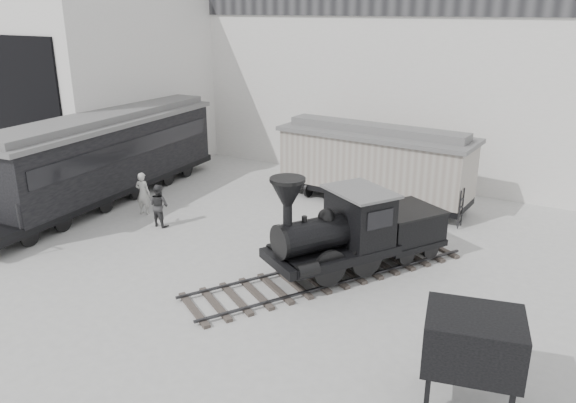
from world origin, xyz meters
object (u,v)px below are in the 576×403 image
Objects in this scene: visitor_a at (143,193)px; visitor_b at (159,205)px; coal_hopper at (472,348)px; passenger_coach at (107,156)px; locomotive at (350,235)px; boxcar at (374,162)px.

visitor_a is 1.70m from visitor_b.
coal_hopper is at bearing 148.17° from visitor_a.
passenger_coach is at bearing 147.54° from coal_hopper.
locomotive reaches higher than coal_hopper.
passenger_coach reaches higher than boxcar.
passenger_coach is at bearing -25.75° from visitor_a.
visitor_a is at bearing -18.85° from passenger_coach.
boxcar reaches higher than locomotive.
visitor_a is at bearing -153.03° from locomotive.
passenger_coach is 8.02× the size of visitor_b.
locomotive is at bearing -70.74° from boxcar.
locomotive is 7.27m from boxcar.
boxcar is (-2.06, 6.94, 0.58)m from locomotive.
boxcar reaches higher than coal_hopper.
coal_hopper is at bearing -55.90° from boxcar.
visitor_b is at bearing 143.47° from visitor_a.
visitor_b is 0.73× the size of coal_hopper.
boxcar is 12.02m from passenger_coach.
locomotive is at bearing 164.46° from visitor_a.
visitor_b is (1.55, -0.70, -0.05)m from visitor_a.
locomotive reaches higher than visitor_b.
visitor_b is 14.21m from coal_hopper.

